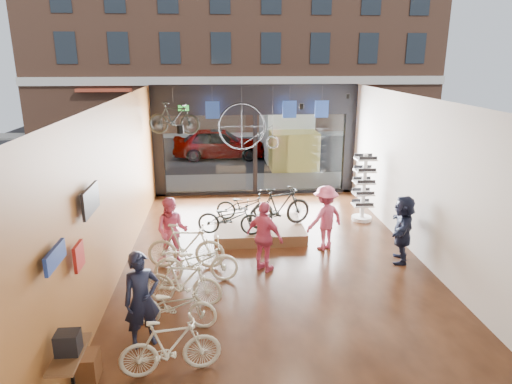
{
  "coord_description": "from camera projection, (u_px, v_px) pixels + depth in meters",
  "views": [
    {
      "loc": [
        -1.25,
        -9.59,
        4.67
      ],
      "look_at": [
        -0.35,
        1.4,
        1.41
      ],
      "focal_mm": 32.0,
      "sensor_mm": 36.0,
      "label": 1
    }
  ],
  "objects": [
    {
      "name": "ground_plane",
      "position": [
        276.0,
        267.0,
        10.59
      ],
      "size": [
        7.0,
        12.0,
        0.04
      ],
      "primitive_type": "cube",
      "color": "black",
      "rests_on": "ground"
    },
    {
      "name": "ceiling",
      "position": [
        278.0,
        100.0,
        9.5
      ],
      "size": [
        7.0,
        12.0,
        0.04
      ],
      "primitive_type": "cube",
      "color": "black",
      "rests_on": "ground"
    },
    {
      "name": "wall_left",
      "position": [
        114.0,
        192.0,
        9.77
      ],
      "size": [
        0.04,
        12.0,
        3.8
      ],
      "primitive_type": "cube",
      "color": "brown",
      "rests_on": "ground"
    },
    {
      "name": "wall_right",
      "position": [
        431.0,
        185.0,
        10.32
      ],
      "size": [
        0.04,
        12.0,
        3.8
      ],
      "primitive_type": "cube",
      "color": "beige",
      "rests_on": "ground"
    },
    {
      "name": "wall_back",
      "position": [
        357.0,
        363.0,
        4.29
      ],
      "size": [
        7.0,
        0.04,
        3.8
      ],
      "primitive_type": "cube",
      "color": "beige",
      "rests_on": "ground"
    },
    {
      "name": "storefront",
      "position": [
        255.0,
        141.0,
        15.78
      ],
      "size": [
        7.0,
        0.26,
        3.8
      ],
      "primitive_type": null,
      "color": "black",
      "rests_on": "ground"
    },
    {
      "name": "exit_sign",
      "position": [
        183.0,
        108.0,
        15.15
      ],
      "size": [
        0.35,
        0.06,
        0.18
      ],
      "primitive_type": "cube",
      "color": "#198C26",
      "rests_on": "storefront"
    },
    {
      "name": "street_road",
      "position": [
        242.0,
        146.0,
        24.92
      ],
      "size": [
        30.0,
        18.0,
        0.02
      ],
      "primitive_type": "cube",
      "color": "black",
      "rests_on": "ground"
    },
    {
      "name": "sidewalk_near",
      "position": [
        253.0,
        183.0,
        17.45
      ],
      "size": [
        30.0,
        2.4,
        0.12
      ],
      "primitive_type": "cube",
      "color": "slate",
      "rests_on": "ground"
    },
    {
      "name": "sidewalk_far",
      "position": [
        239.0,
        134.0,
        28.73
      ],
      "size": [
        30.0,
        2.0,
        0.12
      ],
      "primitive_type": "cube",
      "color": "slate",
      "rests_on": "ground"
    },
    {
      "name": "opposite_building",
      "position": [
        236.0,
        19.0,
        29.15
      ],
      "size": [
        26.0,
        5.0,
        14.0
      ],
      "primitive_type": "cube",
      "color": "brown",
      "rests_on": "ground"
    },
    {
      "name": "street_car",
      "position": [
        219.0,
        143.0,
        21.75
      ],
      "size": [
        4.33,
        1.74,
        1.47
      ],
      "primitive_type": "imported",
      "rotation": [
        0.0,
        0.0,
        1.57
      ],
      "color": "gray",
      "rests_on": "street_road"
    },
    {
      "name": "box_truck",
      "position": [
        287.0,
        136.0,
        20.9
      ],
      "size": [
        2.06,
        6.18,
        2.44
      ],
      "primitive_type": null,
      "color": "silver",
      "rests_on": "street_road"
    },
    {
      "name": "floor_bike_1",
      "position": [
        170.0,
        347.0,
        6.9
      ],
      "size": [
        1.6,
        0.67,
        0.93
      ],
      "primitive_type": "imported",
      "rotation": [
        0.0,
        0.0,
        1.73
      ],
      "color": "beige",
      "rests_on": "ground_plane"
    },
    {
      "name": "floor_bike_2",
      "position": [
        174.0,
        306.0,
        8.15
      ],
      "size": [
        1.63,
        0.82,
        0.82
      ],
      "primitive_type": "imported",
      "rotation": [
        0.0,
        0.0,
        1.38
      ],
      "color": "beige",
      "rests_on": "ground_plane"
    },
    {
      "name": "floor_bike_3",
      "position": [
        183.0,
        282.0,
        8.87
      ],
      "size": [
        1.63,
        0.82,
        0.94
      ],
      "primitive_type": "imported",
      "rotation": [
        0.0,
        0.0,
        1.32
      ],
      "color": "beige",
      "rests_on": "ground_plane"
    },
    {
      "name": "floor_bike_4",
      "position": [
        196.0,
        262.0,
        9.75
      ],
      "size": [
        1.81,
        0.68,
        0.94
      ],
      "primitive_type": "imported",
      "rotation": [
        0.0,
        0.0,
        1.6
      ],
      "color": "beige",
      "rests_on": "ground_plane"
    },
    {
      "name": "floor_bike_5",
      "position": [
        186.0,
        246.0,
        10.39
      ],
      "size": [
        1.83,
        0.7,
        1.07
      ],
      "primitive_type": "imported",
      "rotation": [
        0.0,
        0.0,
        1.46
      ],
      "color": "beige",
      "rests_on": "ground_plane"
    },
    {
      "name": "display_platform",
      "position": [
        259.0,
        230.0,
        12.41
      ],
      "size": [
        2.4,
        1.8,
        0.3
      ],
      "primitive_type": "cube",
      "color": "#503B20",
      "rests_on": "ground_plane"
    },
    {
      "name": "display_bike_left",
      "position": [
        230.0,
        218.0,
        11.62
      ],
      "size": [
        1.73,
        0.84,
        0.87
      ],
      "primitive_type": "imported",
      "rotation": [
        0.0,
        0.0,
        1.41
      ],
      "color": "black",
      "rests_on": "display_platform"
    },
    {
      "name": "display_bike_mid",
      "position": [
        280.0,
        207.0,
        12.13
      ],
      "size": [
        1.87,
        1.07,
        1.08
      ],
      "primitive_type": "imported",
      "rotation": [
        0.0,
        0.0,
        1.91
      ],
      "color": "black",
      "rests_on": "display_platform"
    },
    {
      "name": "display_bike_right",
      "position": [
        245.0,
        206.0,
        12.66
      ],
      "size": [
        1.65,
        0.83,
        0.83
      ],
      "primitive_type": "imported",
      "rotation": [
        0.0,
        0.0,
        1.39
      ],
      "color": "black",
      "rests_on": "display_platform"
    },
    {
      "name": "customer_0",
      "position": [
        142.0,
        300.0,
        7.5
      ],
      "size": [
        0.73,
        0.63,
        1.68
      ],
      "primitive_type": "imported",
      "rotation": [
        0.0,
        0.0,
        0.46
      ],
      "color": "#161C33",
      "rests_on": "ground_plane"
    },
    {
      "name": "customer_1",
      "position": [
        172.0,
        231.0,
        10.57
      ],
      "size": [
        0.85,
        0.7,
        1.6
      ],
      "primitive_type": "imported",
      "rotation": [
        0.0,
        0.0,
        -0.13
      ],
      "color": "#CC4C72",
      "rests_on": "ground_plane"
    },
    {
      "name": "customer_2",
      "position": [
        265.0,
        237.0,
        10.18
      ],
      "size": [
        0.98,
        0.93,
        1.63
      ],
      "primitive_type": "imported",
      "rotation": [
        0.0,
        0.0,
        2.42
      ],
      "color": "#CC4C72",
      "rests_on": "ground_plane"
    },
    {
      "name": "customer_3",
      "position": [
        325.0,
        218.0,
        11.38
      ],
      "size": [
        1.23,
        1.04,
        1.65
      ],
      "primitive_type": "imported",
      "rotation": [
        0.0,
        0.0,
        3.63
      ],
      "color": "#CC4C72",
      "rests_on": "ground_plane"
    },
    {
      "name": "customer_5",
      "position": [
        403.0,
        229.0,
        10.67
      ],
      "size": [
        1.0,
        1.58,
        1.62
      ],
      "primitive_type": "imported",
      "rotation": [
        0.0,
        0.0,
        4.34
      ],
      "color": "#161C33",
      "rests_on": "ground_plane"
    },
    {
      "name": "sunglasses_rack",
      "position": [
        364.0,
        188.0,
        13.36
      ],
      "size": [
        0.64,
        0.55,
        2.0
      ],
      "primitive_type": null,
      "rotation": [
        0.0,
        0.0,
        0.12
      ],
      "color": "white",
      "rests_on": "ground_plane"
    },
    {
      "name": "wall_merch",
      "position": [
        75.0,
        299.0,
        6.61
      ],
      "size": [
        0.4,
        2.4,
        2.6
      ],
      "primitive_type": null,
      "color": "navy",
      "rests_on": "wall_left"
    },
    {
      "name": "penny_farthing",
      "position": [
        251.0,
        128.0,
        14.58
      ],
      "size": [
        1.88,
        0.06,
        1.51
      ],
      "primitive_type": null,
      "color": "black",
      "rests_on": "ceiling"
    },
    {
      "name": "hung_bike",
      "position": [
        174.0,
        118.0,
        13.57
      ],
      "size": [
        1.64,
        0.8,
        0.95
      ],
      "primitive_type": "imported",
      "rotation": [
        0.0,
        0.0,
        1.34
      ],
      "color": "black",
      "rests_on": "ceiling"
    },
    {
      "name": "jersey_left",
      "position": [
        213.0,
        110.0,
        14.58
      ],
      "size": [
        0.45,
        0.03,
        0.55
      ],
      "primitive_type": "cube",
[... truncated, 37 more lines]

